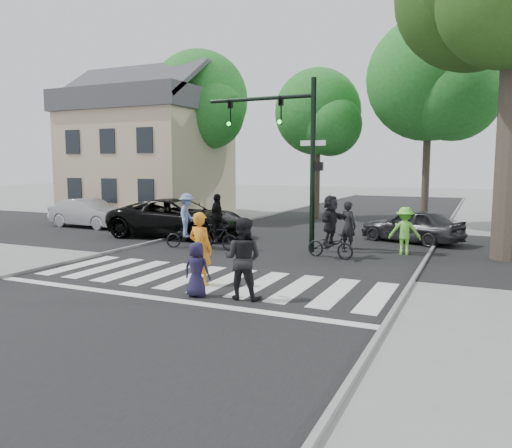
{
  "coord_description": "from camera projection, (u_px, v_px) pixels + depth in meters",
  "views": [
    {
      "loc": [
        6.61,
        -10.41,
        3.04
      ],
      "look_at": [
        0.5,
        3.0,
        1.3
      ],
      "focal_mm": 35.0,
      "sensor_mm": 36.0,
      "label": 1
    }
  ],
  "objects": [
    {
      "name": "ground",
      "position": [
        188.0,
        287.0,
        12.48
      ],
      "size": [
        120.0,
        120.0,
        0.0
      ],
      "primitive_type": "plane",
      "color": "gray",
      "rests_on": "ground"
    },
    {
      "name": "road_stem",
      "position": [
        267.0,
        255.0,
        17.0
      ],
      "size": [
        10.0,
        70.0,
        0.01
      ],
      "primitive_type": "cube",
      "color": "black",
      "rests_on": "ground"
    },
    {
      "name": "road_cross",
      "position": [
        297.0,
        242.0,
        19.71
      ],
      "size": [
        70.0,
        10.0,
        0.01
      ],
      "primitive_type": "cube",
      "color": "black",
      "rests_on": "ground"
    },
    {
      "name": "curb_left",
      "position": [
        146.0,
        244.0,
        19.07
      ],
      "size": [
        0.1,
        70.0,
        0.1
      ],
      "primitive_type": "cube",
      "color": "gray",
      "rests_on": "ground"
    },
    {
      "name": "curb_right",
      "position": [
        422.0,
        266.0,
        14.91
      ],
      "size": [
        0.1,
        70.0,
        0.1
      ],
      "primitive_type": "cube",
      "color": "gray",
      "rests_on": "ground"
    },
    {
      "name": "crosswalk",
      "position": [
        202.0,
        281.0,
        13.08
      ],
      "size": [
        10.0,
        3.85,
        0.01
      ],
      "color": "silver",
      "rests_on": "ground"
    },
    {
      "name": "traffic_signal",
      "position": [
        290.0,
        141.0,
        17.48
      ],
      "size": [
        4.45,
        0.29,
        6.0
      ],
      "color": "black",
      "rests_on": "ground"
    },
    {
      "name": "bg_tree_0",
      "position": [
        138.0,
        116.0,
        31.87
      ],
      "size": [
        5.46,
        5.2,
        8.97
      ],
      "color": "brown",
      "rests_on": "ground"
    },
    {
      "name": "bg_tree_1",
      "position": [
        202.0,
        103.0,
        29.27
      ],
      "size": [
        6.09,
        5.8,
        9.8
      ],
      "color": "brown",
      "rests_on": "ground"
    },
    {
      "name": "bg_tree_2",
      "position": [
        321.0,
        115.0,
        27.54
      ],
      "size": [
        5.04,
        4.8,
        8.4
      ],
      "color": "brown",
      "rests_on": "ground"
    },
    {
      "name": "bg_tree_3",
      "position": [
        436.0,
        83.0,
        23.69
      ],
      "size": [
        6.3,
        6.0,
        10.2
      ],
      "color": "brown",
      "rests_on": "ground"
    },
    {
      "name": "house",
      "position": [
        148.0,
        152.0,
        29.4
      ],
      "size": [
        8.4,
        8.1,
        8.82
      ],
      "color": "beige",
      "rests_on": "ground"
    },
    {
      "name": "pedestrian_woman",
      "position": [
        200.0,
        249.0,
        12.59
      ],
      "size": [
        0.74,
        0.54,
        1.88
      ],
      "primitive_type": "imported",
      "rotation": [
        0.0,
        0.0,
        3.0
      ],
      "color": "orange",
      "rests_on": "ground"
    },
    {
      "name": "pedestrian_child",
      "position": [
        197.0,
        270.0,
        11.51
      ],
      "size": [
        0.67,
        0.47,
        1.29
      ],
      "primitive_type": "imported",
      "rotation": [
        0.0,
        0.0,
        3.24
      ],
      "color": "#1F1A39",
      "rests_on": "ground"
    },
    {
      "name": "pedestrian_adult",
      "position": [
        243.0,
        259.0,
        11.28
      ],
      "size": [
        0.98,
        0.8,
        1.88
      ],
      "primitive_type": "imported",
      "rotation": [
        0.0,
        0.0,
        3.25
      ],
      "color": "black",
      "rests_on": "ground"
    },
    {
      "name": "cyclist_left",
      "position": [
        187.0,
        224.0,
        18.3
      ],
      "size": [
        1.69,
        1.16,
        2.02
      ],
      "color": "black",
      "rests_on": "ground"
    },
    {
      "name": "cyclist_mid",
      "position": [
        217.0,
        227.0,
        17.79
      ],
      "size": [
        1.6,
        0.99,
        2.03
      ],
      "color": "black",
      "rests_on": "ground"
    },
    {
      "name": "cyclist_right",
      "position": [
        331.0,
        230.0,
        16.3
      ],
      "size": [
        1.72,
        1.59,
        2.08
      ],
      "color": "black",
      "rests_on": "ground"
    },
    {
      "name": "car_suv",
      "position": [
        178.0,
        218.0,
        21.05
      ],
      "size": [
        6.06,
        3.13,
        1.64
      ],
      "primitive_type": "imported",
      "rotation": [
        0.0,
        0.0,
        1.64
      ],
      "color": "black",
      "rests_on": "ground"
    },
    {
      "name": "car_silver",
      "position": [
        89.0,
        213.0,
        24.45
      ],
      "size": [
        4.34,
        1.75,
        1.4
      ],
      "primitive_type": "imported",
      "rotation": [
        0.0,
        0.0,
        1.51
      ],
      "color": "#AFAEB3",
      "rests_on": "ground"
    },
    {
      "name": "car_grey",
      "position": [
        412.0,
        225.0,
        19.67
      ],
      "size": [
        4.27,
        2.83,
        1.35
      ],
      "primitive_type": "imported",
      "rotation": [
        0.0,
        0.0,
        -1.91
      ],
      "color": "#2E2E32",
      "rests_on": "ground"
    },
    {
      "name": "bystander_hivis",
      "position": [
        405.0,
        231.0,
        16.92
      ],
      "size": [
        1.11,
        0.71,
        1.63
      ],
      "primitive_type": "imported",
      "rotation": [
        0.0,
        0.0,
        3.24
      ],
      "color": "#75EA42",
      "rests_on": "ground"
    },
    {
      "name": "bystander_dark",
      "position": [
        348.0,
        225.0,
        18.03
      ],
      "size": [
        0.75,
        0.64,
        1.75
      ],
      "primitive_type": "imported",
      "rotation": [
        0.0,
        0.0,
        2.72
      ],
      "color": "black",
      "rests_on": "ground"
    }
  ]
}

